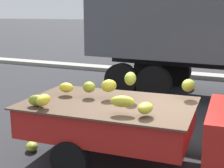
{
  "coord_description": "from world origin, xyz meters",
  "views": [
    {
      "loc": [
        1.17,
        -5.27,
        2.63
      ],
      "look_at": [
        -1.45,
        0.43,
        1.24
      ],
      "focal_mm": 51.52,
      "sensor_mm": 36.0,
      "label": 1
    }
  ],
  "objects": [
    {
      "name": "ground",
      "position": [
        0.0,
        0.0,
        0.0
      ],
      "size": [
        220.0,
        220.0,
        0.0
      ],
      "primitive_type": "plane",
      "color": "#28282B"
    },
    {
      "name": "fallen_banana_bunch_near_tailgate",
      "position": [
        -2.69,
        -0.62,
        0.09
      ],
      "size": [
        0.37,
        0.38,
        0.17
      ],
      "primitive_type": "ellipsoid",
      "rotation": [
        0.0,
        0.0,
        5.38
      ],
      "color": "#9DAB31",
      "rests_on": "ground"
    },
    {
      "name": "curb_strip",
      "position": [
        0.0,
        8.11,
        0.08
      ],
      "size": [
        80.0,
        0.8,
        0.16
      ],
      "primitive_type": "cube",
      "color": "gray",
      "rests_on": "ground"
    }
  ]
}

